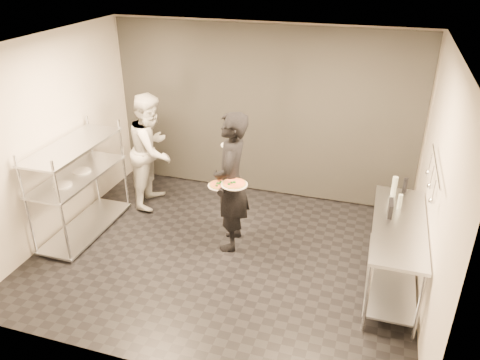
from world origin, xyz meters
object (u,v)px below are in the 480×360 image
(pizza_plate_near, at_px, (219,185))
(bottle_green, at_px, (394,186))
(pizza_plate_far, at_px, (234,184))
(pass_rack, at_px, (79,184))
(waiter, at_px, (231,183))
(chef, at_px, (152,150))
(pos_monitor, at_px, (391,208))
(bottle_clear, at_px, (400,201))
(prep_counter, at_px, (396,244))
(bottle_dark, at_px, (405,185))
(salad_plate, at_px, (231,144))

(pizza_plate_near, bearing_deg, bottle_green, 14.93)
(pizza_plate_far, bearing_deg, pass_rack, -177.84)
(waiter, distance_m, bottle_green, 2.10)
(chef, xyz_separation_m, bottle_green, (3.64, -0.41, 0.13))
(pizza_plate_far, bearing_deg, pos_monitor, 2.21)
(waiter, height_order, bottle_green, waiter)
(bottle_clear, bearing_deg, pos_monitor, -117.28)
(chef, bearing_deg, pass_rack, 146.82)
(waiter, relative_size, pizza_plate_near, 6.53)
(pizza_plate_far, relative_size, pos_monitor, 1.43)
(prep_counter, bearing_deg, bottle_clear, 92.53)
(pizza_plate_near, height_order, bottle_dark, bottle_dark)
(prep_counter, height_order, pos_monitor, pos_monitor)
(pass_rack, relative_size, pizza_plate_far, 4.64)
(bottle_dark, bearing_deg, salad_plate, -175.06)
(waiter, xyz_separation_m, pizza_plate_far, (0.11, -0.21, 0.10))
(prep_counter, xyz_separation_m, salad_plate, (-2.26, 0.60, 0.77))
(pass_rack, relative_size, bottle_clear, 8.78)
(pass_rack, xyz_separation_m, pos_monitor, (4.21, 0.16, 0.24))
(pizza_plate_near, bearing_deg, pass_rack, -176.95)
(pass_rack, distance_m, waiter, 2.20)
(bottle_green, bearing_deg, pass_rack, -170.78)
(prep_counter, bearing_deg, pos_monitor, 127.27)
(pos_monitor, relative_size, bottle_dark, 1.19)
(prep_counter, relative_size, pizza_plate_near, 6.02)
(prep_counter, relative_size, pizza_plate_far, 5.22)
(pizza_plate_far, bearing_deg, chef, 148.92)
(chef, distance_m, bottle_clear, 3.79)
(pos_monitor, bearing_deg, pass_rack, -178.37)
(pizza_plate_far, height_order, bottle_clear, pizza_plate_far)
(waiter, height_order, pos_monitor, waiter)
(chef, distance_m, bottle_dark, 3.79)
(pass_rack, relative_size, pos_monitor, 6.65)
(pizza_plate_far, relative_size, bottle_clear, 1.89)
(salad_plate, xyz_separation_m, bottle_green, (2.17, 0.08, -0.35))
(prep_counter, xyz_separation_m, pizza_plate_far, (-2.04, 0.08, 0.45))
(prep_counter, xyz_separation_m, chef, (-3.73, 1.10, 0.29))
(chef, relative_size, salad_plate, 6.81)
(pos_monitor, bearing_deg, bottle_clear, 62.17)
(pizza_plate_near, relative_size, pos_monitor, 1.24)
(pass_rack, height_order, pizza_plate_near, pass_rack)
(pos_monitor, xyz_separation_m, bottle_clear, (0.10, 0.20, 0.00))
(salad_plate, distance_m, bottle_green, 2.20)
(chef, bearing_deg, prep_counter, -111.06)
(prep_counter, xyz_separation_m, waiter, (-2.16, 0.29, 0.35))
(salad_plate, bearing_deg, bottle_dark, 4.94)
(bottle_green, relative_size, bottle_dark, 1.26)
(bottle_green, distance_m, bottle_dark, 0.18)
(waiter, bearing_deg, prep_counter, 74.17)
(pass_rack, distance_m, bottle_dark, 4.46)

